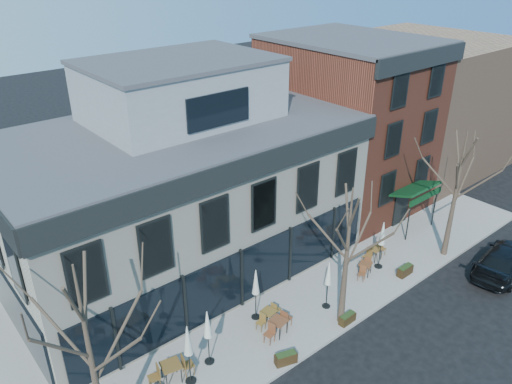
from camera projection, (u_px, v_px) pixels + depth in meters
ground at (241, 308)px, 24.84m from camera, size 120.00×120.00×0.00m
sidewalk_front at (317, 302)px, 25.21m from camera, size 33.50×4.70×0.15m
corner_building at (181, 189)px, 26.28m from camera, size 18.39×10.39×11.10m
red_brick_building at (346, 123)px, 33.27m from camera, size 8.20×11.78×11.18m
bg_building at (418, 102)px, 40.01m from camera, size 12.00×12.00×10.00m
tree_corner at (93, 364)px, 15.87m from camera, size 3.93×3.98×7.92m
tree_mid at (347, 256)px, 22.22m from camera, size 3.50×3.55×7.04m
tree_right at (456, 194)px, 27.31m from camera, size 3.72×3.77×7.48m
parked_sedan at (505, 260)px, 27.31m from camera, size 5.53×2.80×1.54m
cafe_set_1 at (171, 370)px, 20.31m from camera, size 2.01×0.93×1.03m
cafe_set_2 at (278, 325)px, 22.78m from camera, size 1.88×0.87×0.96m
cafe_set_3 at (268, 315)px, 23.49m from camera, size 1.65×0.76×0.85m
cafe_set_4 at (365, 268)px, 26.99m from camera, size 1.63×0.99×0.84m
cafe_set_5 at (374, 252)px, 28.26m from camera, size 1.75×0.71×0.93m
umbrella_0 at (188, 343)px, 19.57m from camera, size 0.47×0.47×2.91m
umbrella_1 at (208, 327)px, 20.60m from camera, size 0.44×0.44×2.73m
umbrella_2 at (256, 284)px, 23.16m from camera, size 0.44×0.44×2.75m
umbrella_3 at (328, 276)px, 23.93m from camera, size 0.42×0.42×2.62m
umbrella_4 at (382, 236)px, 26.93m from camera, size 0.46×0.46×2.85m
planter_1 at (286, 358)px, 21.28m from camera, size 1.03×0.66×0.54m
planter_2 at (347, 318)px, 23.58m from camera, size 0.89×0.37×0.50m
planter_3 at (405, 270)px, 27.03m from camera, size 1.00×0.41×0.56m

